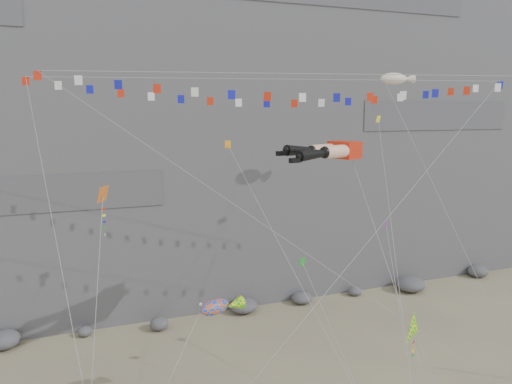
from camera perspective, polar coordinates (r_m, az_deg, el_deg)
cliff at (r=58.66m, az=-6.61°, el=15.59°), size 80.00×28.00×50.00m
talus_boulders at (r=47.51m, az=-1.44°, el=-12.89°), size 60.00×3.00×1.20m
legs_kite at (r=33.45m, az=8.14°, el=4.61°), size 6.67×15.32×21.23m
flag_banner_upper at (r=35.68m, az=2.84°, el=12.72°), size 32.99×16.78×27.94m
flag_banner_lower at (r=32.61m, az=7.38°, el=13.20°), size 33.21×9.44×24.46m
harlequin_kite at (r=28.63m, az=-17.10°, el=-0.34°), size 3.06×8.09×15.80m
fish_windsock at (r=30.62m, az=-4.76°, el=-13.03°), size 9.65×9.06×13.13m
delta_kite at (r=30.59m, az=17.68°, el=-14.76°), size 2.01×6.92×8.81m
blimp_windsock at (r=42.76m, az=15.49°, el=12.29°), size 4.88×13.23×24.64m
small_kite_a at (r=33.70m, az=-2.93°, el=4.83°), size 5.09×15.47×22.44m
small_kite_b at (r=35.31m, az=14.66°, el=-3.85°), size 3.59×8.91×13.88m
small_kite_c at (r=32.80m, az=5.43°, el=-8.27°), size 1.42×10.24×13.06m
small_kite_d at (r=40.89m, az=13.86°, el=7.59°), size 7.87×16.24×24.74m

